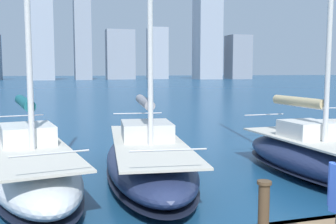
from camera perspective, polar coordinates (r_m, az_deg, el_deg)
name	(u,v)px	position (r m, az deg, el deg)	size (l,w,h in m)	color
city_skyline	(62,38)	(164.28, -15.16, 10.35)	(164.94, 22.29, 44.99)	gray
sailboat_tan	(313,154)	(13.78, 20.30, -5.69)	(2.49, 6.87, 13.18)	navy
sailboat_grey	(148,157)	(12.65, -2.88, -6.59)	(3.66, 8.73, 11.07)	navy
sailboat_teal	(30,165)	(12.15, -19.34, -7.32)	(3.69, 8.44, 9.48)	silver
mooring_post	(264,205)	(7.40, 13.73, -12.95)	(0.26, 0.26, 0.91)	#423323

